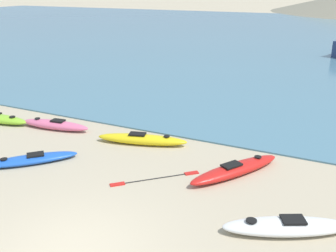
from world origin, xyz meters
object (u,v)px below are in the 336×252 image
Objects in this scene: kayak_on_sand_4 at (55,125)px; kayak_on_sand_1 at (142,139)px; kayak_on_sand_2 at (235,169)px; loose_paddle at (156,178)px; kayak_on_sand_5 at (286,226)px; kayak_on_sand_6 at (31,159)px.

kayak_on_sand_1 is at bearing 2.59° from kayak_on_sand_4.
kayak_on_sand_4 is at bearing 174.90° from kayak_on_sand_2.
kayak_on_sand_4 is at bearing 160.16° from loose_paddle.
kayak_on_sand_4 reaches higher than kayak_on_sand_5.
kayak_on_sand_6 is (1.51, -2.88, -0.04)m from kayak_on_sand_4.
kayak_on_sand_1 is 2.85m from loose_paddle.
kayak_on_sand_2 is 1.28× the size of kayak_on_sand_6.
kayak_on_sand_2 reaches higher than kayak_on_sand_5.
kayak_on_sand_2 reaches higher than loose_paddle.
kayak_on_sand_1 is 1.11× the size of kayak_on_sand_4.
loose_paddle is at bearing 11.04° from kayak_on_sand_6.
kayak_on_sand_5 reaches higher than loose_paddle.
kayak_on_sand_5 is (9.75, -3.09, -0.01)m from kayak_on_sand_4.
kayak_on_sand_5 is at bearing -14.36° from loose_paddle.
kayak_on_sand_2 reaches higher than kayak_on_sand_6.
kayak_on_sand_6 reaches higher than loose_paddle.
kayak_on_sand_2 is 2.49m from loose_paddle.
kayak_on_sand_1 is 3.91m from kayak_on_sand_6.
kayak_on_sand_6 is (-8.24, 0.22, -0.03)m from kayak_on_sand_5.
kayak_on_sand_6 is at bearing -160.80° from kayak_on_sand_2.
kayak_on_sand_5 is at bearing -1.51° from kayak_on_sand_6.
kayak_on_sand_4 is at bearing 162.40° from kayak_on_sand_5.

